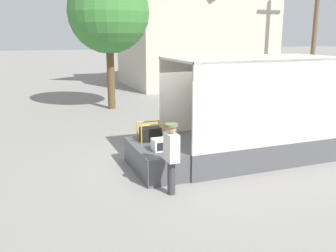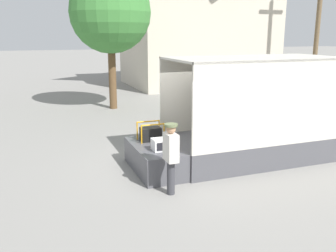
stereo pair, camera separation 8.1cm
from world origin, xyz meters
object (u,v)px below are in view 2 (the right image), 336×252
utility_pole (319,16)px  street_tree (110,13)px  portable_generator (151,134)px  worker_person (171,152)px  microwave (163,144)px  box_truck (301,120)px

utility_pole → street_tree: 12.58m
portable_generator → worker_person: size_ratio=0.41×
microwave → street_tree: size_ratio=0.09×
microwave → portable_generator: bearing=90.7°
box_truck → microwave: box_truck is taller
portable_generator → utility_pole: size_ratio=0.08×
microwave → worker_person: bearing=-101.1°
worker_person → utility_pole: (13.55, 10.95, 3.57)m
microwave → worker_person: (-0.22, -1.12, 0.16)m
worker_person → box_truck: bearing=17.7°
box_truck → portable_generator: (-4.67, 0.49, -0.11)m
box_truck → worker_person: size_ratio=4.11×
microwave → portable_generator: size_ratio=0.82×
microwave → portable_generator: portable_generator is taller
portable_generator → utility_pole: utility_pole is taller
box_truck → microwave: size_ratio=12.26×
worker_person → portable_generator: bearing=84.2°
microwave → worker_person: worker_person is taller
microwave → utility_pole: (13.33, 9.83, 3.72)m
worker_person → utility_pole: utility_pole is taller
utility_pole → street_tree: size_ratio=1.37×
worker_person → street_tree: 11.08m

